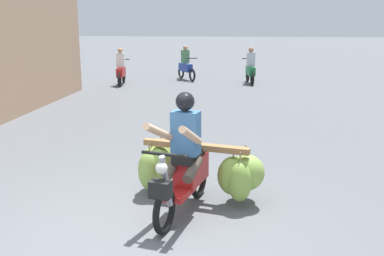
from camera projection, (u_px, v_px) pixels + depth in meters
The scene contains 5 objects.
ground_plane at pixel (134, 239), 5.26m from camera, with size 120.00×120.00×0.00m, color #56595E.
motorbike_main_loaded at pixel (195, 167), 6.21m from camera, with size 1.83×1.94×1.58m.
motorbike_distant_ahead_left at pixel (121, 70), 17.25m from camera, with size 0.50×1.62×1.40m.
motorbike_distant_ahead_right at pixel (186, 66), 18.77m from camera, with size 0.94×1.42×1.40m.
motorbike_distant_far_ahead at pixel (250, 69), 17.62m from camera, with size 0.53×1.61×1.40m.
Camera 1 is at (1.21, -4.71, 2.46)m, focal length 42.90 mm.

